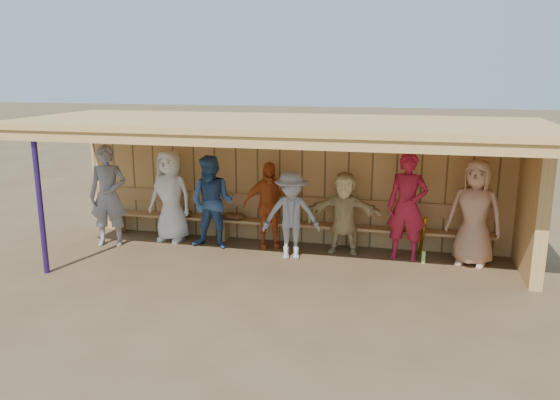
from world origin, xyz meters
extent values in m
plane|color=brown|center=(0.00, 0.00, 0.00)|extent=(90.00, 90.00, 0.00)
imported|color=gray|center=(-3.35, 0.24, 0.98)|extent=(0.80, 0.62, 1.95)
imported|color=white|center=(-2.32, 0.79, 0.91)|extent=(0.95, 0.68, 1.82)
imported|color=#32578B|center=(-1.36, 0.54, 0.89)|extent=(0.89, 0.70, 1.77)
imported|color=#D25621|center=(-0.33, 0.81, 0.83)|extent=(1.05, 0.74, 1.65)
imported|color=#92959A|center=(0.22, 0.31, 0.80)|extent=(1.14, 0.82, 1.59)
imported|color=#E0C37E|center=(1.10, 0.81, 0.76)|extent=(1.42, 0.47, 1.53)
imported|color=#AB1B34|center=(2.22, 0.74, 0.96)|extent=(0.75, 0.54, 1.93)
imported|color=tan|center=(3.35, 0.67, 0.93)|extent=(1.04, 0.83, 1.86)
cube|color=tan|center=(0.00, 1.35, 1.20)|extent=(8.60, 0.20, 2.40)
cube|color=tan|center=(4.20, 0.45, 1.20)|extent=(0.20, 1.62, 2.40)
cube|color=tan|center=(0.00, 0.00, 2.45)|extent=(8.80, 3.20, 0.10)
cube|color=tan|center=(0.00, -1.50, 2.32)|extent=(8.80, 0.10, 0.18)
cube|color=tan|center=(-3.80, 0.00, 2.31)|extent=(0.08, 3.00, 0.16)
cube|color=tan|center=(-2.85, 0.00, 2.31)|extent=(0.08, 3.00, 0.16)
cube|color=tan|center=(-1.90, 0.00, 2.31)|extent=(0.08, 3.00, 0.16)
cube|color=tan|center=(-0.95, 0.00, 2.31)|extent=(0.08, 3.00, 0.16)
cube|color=tan|center=(0.00, 0.00, 2.31)|extent=(0.08, 3.00, 0.16)
cube|color=tan|center=(0.95, 0.00, 2.31)|extent=(0.08, 3.00, 0.16)
cube|color=tan|center=(1.90, 0.00, 2.31)|extent=(0.08, 3.00, 0.16)
cube|color=tan|center=(2.85, 0.00, 2.31)|extent=(0.08, 3.00, 0.16)
cube|color=tan|center=(3.80, 0.00, 2.31)|extent=(0.08, 3.00, 0.16)
cylinder|color=navy|center=(-3.60, -1.40, 1.20)|extent=(0.09, 0.09, 2.40)
cube|color=tan|center=(0.00, 1.06, 0.42)|extent=(7.60, 0.32, 0.05)
cube|color=tan|center=(0.00, 1.22, 0.80)|extent=(7.60, 0.04, 0.26)
cube|color=tan|center=(-3.60, 1.06, 0.20)|extent=(0.06, 0.29, 0.40)
cube|color=tan|center=(-1.29, 1.06, 0.20)|extent=(0.06, 0.29, 0.40)
cube|color=tan|center=(1.29, 1.06, 0.20)|extent=(0.06, 0.29, 0.40)
cube|color=tan|center=(3.60, 1.06, 0.20)|extent=(0.06, 0.29, 0.40)
cylinder|color=gold|center=(2.51, 0.86, 0.40)|extent=(0.13, 0.41, 0.80)
sphere|color=orange|center=(3.65, 0.86, 0.04)|extent=(0.08, 0.08, 0.08)
ellipsoid|color=#593319|center=(-2.13, 1.01, 0.52)|extent=(0.30, 0.24, 0.14)
ellipsoid|color=#593319|center=(-1.19, 1.01, 0.52)|extent=(0.30, 0.24, 0.14)
ellipsoid|color=#593319|center=(-1.01, 1.01, 0.52)|extent=(0.30, 0.24, 0.14)
cylinder|color=#AFDE6F|center=(0.41, 1.11, 0.56)|extent=(0.07, 0.07, 0.22)
cylinder|color=#F6A736|center=(3.32, 1.11, 0.56)|extent=(0.07, 0.07, 0.22)
cylinder|color=#94DD6E|center=(2.55, 0.56, 0.11)|extent=(0.07, 0.07, 0.22)
camera|label=1|loc=(2.21, -8.88, 3.27)|focal=35.00mm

